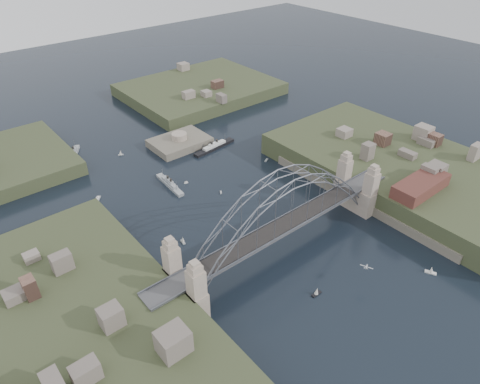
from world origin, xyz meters
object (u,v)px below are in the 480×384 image
(bridge, at_px, (283,214))
(ocean_liner, at_px, (214,147))
(fort_island, at_px, (180,146))
(naval_cruiser_far, at_px, (74,154))
(wharf_shed, at_px, (421,186))
(naval_cruiser_near, at_px, (170,184))

(bridge, xyz_separation_m, ocean_liner, (21.10, 59.32, -11.58))
(fort_island, relative_size, naval_cruiser_far, 1.66)
(wharf_shed, xyz_separation_m, naval_cruiser_far, (-67.88, 102.64, -9.25))
(naval_cruiser_near, bearing_deg, bridge, -81.86)
(bridge, height_order, fort_island, bridge)
(fort_island, distance_m, naval_cruiser_far, 40.45)
(fort_island, height_order, naval_cruiser_far, fort_island)
(naval_cruiser_near, height_order, ocean_liner, naval_cruiser_near)
(bridge, distance_m, fort_island, 72.14)
(bridge, height_order, naval_cruiser_near, bridge)
(naval_cruiser_near, bearing_deg, ocean_liner, 23.10)
(wharf_shed, bearing_deg, fort_island, 110.85)
(wharf_shed, height_order, naval_cruiser_far, wharf_shed)
(naval_cruiser_near, relative_size, ocean_liner, 0.82)
(fort_island, height_order, ocean_liner, fort_island)
(bridge, bearing_deg, fort_island, 80.27)
(fort_island, bearing_deg, naval_cruiser_near, -129.77)
(fort_island, bearing_deg, bridge, -99.73)
(wharf_shed, xyz_separation_m, naval_cruiser_near, (-50.79, 61.43, -9.26))
(naval_cruiser_far, bearing_deg, wharf_shed, -56.52)
(fort_island, bearing_deg, wharf_shed, -69.15)
(fort_island, relative_size, ocean_liner, 1.12)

